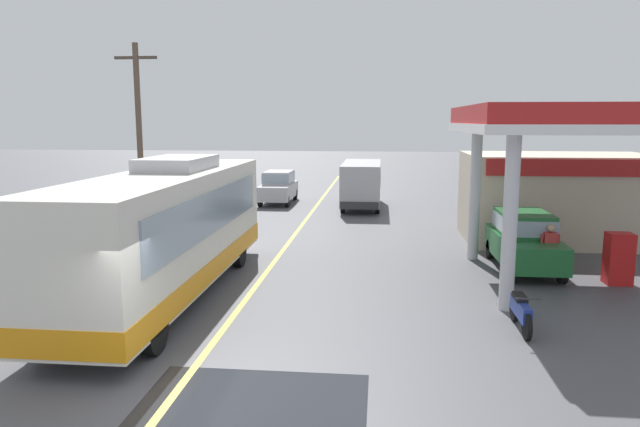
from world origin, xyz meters
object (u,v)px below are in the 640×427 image
coach_bus_main (167,233)px  motorcycle_parked_forecourt (521,311)px  car_trailing_behind_bus (278,185)px  pedestrian_near_pump (550,249)px  car_at_pump (524,238)px  minibus_opposing_lane (362,181)px

coach_bus_main → motorcycle_parked_forecourt: 9.08m
car_trailing_behind_bus → pedestrian_near_pump: bearing=-54.5°
motorcycle_parked_forecourt → pedestrian_near_pump: pedestrian_near_pump is taller
pedestrian_near_pump → car_at_pump: bearing=112.4°
pedestrian_near_pump → minibus_opposing_lane: bearing=113.4°
pedestrian_near_pump → coach_bus_main: bearing=-165.5°
car_at_pump → pedestrian_near_pump: bearing=-67.6°
coach_bus_main → car_at_pump: bearing=21.0°
coach_bus_main → minibus_opposing_lane: coach_bus_main is taller
motorcycle_parked_forecourt → coach_bus_main: bearing=169.0°
motorcycle_parked_forecourt → car_trailing_behind_bus: (-8.98, 19.64, 0.57)m
minibus_opposing_lane → pedestrian_near_pump: (6.03, -13.92, -0.54)m
car_at_pump → minibus_opposing_lane: (-5.56, 12.76, 0.46)m
pedestrian_near_pump → car_trailing_behind_bus: size_ratio=0.40×
coach_bus_main → minibus_opposing_lane: bearing=74.5°
car_at_pump → car_trailing_behind_bus: same height
coach_bus_main → car_at_pump: (10.19, 3.91, -0.71)m
car_at_pump → pedestrian_near_pump: car_at_pump is taller
minibus_opposing_lane → motorcycle_parked_forecourt: (4.20, -18.39, -1.03)m
coach_bus_main → car_trailing_behind_bus: 17.94m
motorcycle_parked_forecourt → car_trailing_behind_bus: bearing=114.6°
car_at_pump → minibus_opposing_lane: bearing=113.5°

